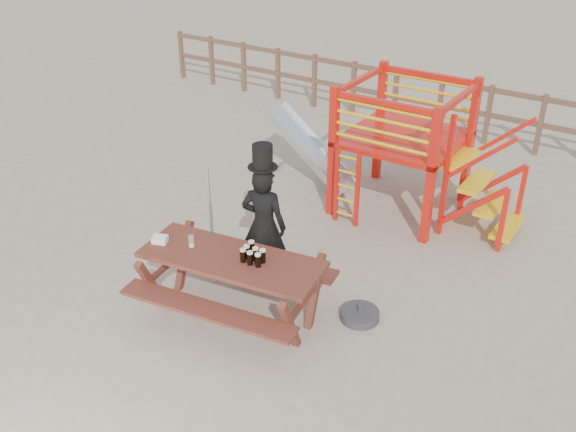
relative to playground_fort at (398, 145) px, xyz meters
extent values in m
plane|color=tan|center=(-0.12, -3.58, -1.07)|extent=(60.00, 60.00, 0.00)
cube|color=brown|center=(-0.12, 3.42, 0.03)|extent=(15.00, 0.06, 0.10)
cube|color=brown|center=(-0.12, 3.42, -0.47)|extent=(15.00, 0.06, 0.10)
cube|color=brown|center=(-7.62, 3.42, -0.47)|extent=(0.09, 0.09, 1.20)
cube|color=brown|center=(-6.62, 3.42, -0.47)|extent=(0.09, 0.09, 1.20)
cube|color=brown|center=(-5.62, 3.42, -0.47)|extent=(0.09, 0.09, 1.20)
cube|color=brown|center=(-4.62, 3.42, -0.47)|extent=(0.09, 0.09, 1.20)
cube|color=brown|center=(-3.62, 3.42, -0.47)|extent=(0.09, 0.09, 1.20)
cube|color=brown|center=(-2.62, 3.42, -0.47)|extent=(0.09, 0.09, 1.20)
cube|color=brown|center=(-1.62, 3.42, -0.47)|extent=(0.09, 0.09, 1.20)
cube|color=brown|center=(-0.62, 3.42, -0.47)|extent=(0.09, 0.09, 1.20)
cube|color=brown|center=(0.38, 3.42, -0.47)|extent=(0.09, 0.09, 1.20)
cube|color=brown|center=(1.38, 3.42, -0.47)|extent=(0.09, 0.09, 1.20)
cube|color=red|center=(-0.72, -0.78, -0.02)|extent=(0.12, 0.12, 2.10)
cube|color=red|center=(0.88, -0.78, -0.02)|extent=(0.12, 0.12, 2.10)
cube|color=red|center=(-0.72, 0.82, -0.02)|extent=(0.12, 0.12, 2.10)
cube|color=red|center=(0.88, 0.82, -0.02)|extent=(0.12, 0.12, 2.10)
cube|color=red|center=(0.08, 0.02, 0.13)|extent=(1.72, 1.72, 0.08)
cube|color=red|center=(0.08, -0.78, 0.93)|extent=(1.60, 0.08, 0.08)
cube|color=red|center=(0.08, 0.82, 0.93)|extent=(1.60, 0.08, 0.08)
cube|color=red|center=(-0.72, 0.02, 0.93)|extent=(0.08, 1.60, 0.08)
cube|color=red|center=(0.88, 0.02, 0.93)|extent=(0.08, 1.60, 0.08)
cylinder|color=yellow|center=(0.08, -0.78, 0.31)|extent=(1.50, 0.05, 0.05)
cylinder|color=yellow|center=(0.08, 0.82, 0.31)|extent=(1.50, 0.05, 0.05)
cylinder|color=yellow|center=(0.08, -0.78, 0.49)|extent=(1.50, 0.05, 0.05)
cylinder|color=yellow|center=(0.08, 0.82, 0.49)|extent=(1.50, 0.05, 0.05)
cylinder|color=yellow|center=(0.08, -0.78, 0.67)|extent=(1.50, 0.05, 0.05)
cylinder|color=yellow|center=(0.08, 0.82, 0.67)|extent=(1.50, 0.05, 0.05)
cylinder|color=yellow|center=(0.08, -0.78, 0.85)|extent=(1.50, 0.05, 0.05)
cylinder|color=yellow|center=(0.08, 0.82, 0.85)|extent=(1.50, 0.05, 0.05)
cube|color=red|center=(-0.55, -0.93, -0.47)|extent=(0.06, 0.06, 1.20)
cube|color=red|center=(-0.19, -0.93, -0.47)|extent=(0.06, 0.06, 1.20)
cylinder|color=yellow|center=(-0.37, -0.93, -0.92)|extent=(0.36, 0.04, 0.04)
cylinder|color=yellow|center=(-0.37, -0.93, -0.68)|extent=(0.36, 0.04, 0.04)
cylinder|color=yellow|center=(-0.37, -0.93, -0.44)|extent=(0.36, 0.04, 0.04)
cylinder|color=yellow|center=(-0.37, -0.93, -0.20)|extent=(0.36, 0.04, 0.04)
cylinder|color=yellow|center=(-0.37, -0.93, 0.04)|extent=(0.36, 0.04, 0.04)
cube|color=yellow|center=(1.03, 0.02, 0.01)|extent=(0.30, 0.90, 0.06)
cube|color=yellow|center=(1.31, 0.02, -0.29)|extent=(0.30, 0.90, 0.06)
cube|color=yellow|center=(1.59, 0.02, -0.59)|extent=(0.30, 0.90, 0.06)
cube|color=yellow|center=(1.87, 0.02, -0.89)|extent=(0.30, 0.90, 0.06)
cube|color=red|center=(1.43, -0.43, -0.47)|extent=(0.95, 0.08, 0.86)
cube|color=red|center=(1.43, 0.47, -0.47)|extent=(0.95, 0.08, 0.86)
cube|color=silver|center=(-1.62, 0.02, -0.45)|extent=(1.53, 0.55, 1.21)
cube|color=silver|center=(-1.62, -0.25, -0.41)|extent=(1.58, 0.04, 1.28)
cube|color=silver|center=(-1.62, 0.29, -0.41)|extent=(1.58, 0.04, 1.28)
cube|color=silver|center=(-2.52, 0.02, -0.97)|extent=(0.35, 0.55, 0.05)
cube|color=brown|center=(-0.40, -3.74, -0.24)|extent=(2.31, 1.15, 0.06)
cube|color=brown|center=(-0.31, -4.34, -0.58)|extent=(2.23, 0.63, 0.04)
cube|color=brown|center=(-0.49, -3.14, -0.58)|extent=(2.23, 0.63, 0.04)
cube|color=brown|center=(-1.32, -3.88, -0.67)|extent=(0.28, 1.32, 0.79)
cube|color=brown|center=(0.53, -3.60, -0.67)|extent=(0.28, 1.32, 0.79)
imported|color=black|center=(-0.53, -2.89, -0.24)|extent=(0.68, 0.52, 1.67)
cube|color=#0B7D11|center=(-0.55, -2.76, -0.04)|extent=(0.07, 0.03, 0.39)
cylinder|color=black|center=(-0.53, -2.89, 0.60)|extent=(0.38, 0.38, 0.01)
cylinder|color=black|center=(-0.53, -2.89, 0.75)|extent=(0.26, 0.26, 0.29)
cube|color=white|center=(-0.55, -2.77, 0.85)|extent=(0.13, 0.03, 0.03)
cylinder|color=#B2B2B7|center=(-1.06, -3.32, -0.22)|extent=(0.04, 0.04, 1.70)
cylinder|color=#333337|center=(0.95, -2.94, -1.02)|extent=(0.49, 0.49, 0.11)
cylinder|color=#333337|center=(0.95, -2.94, -0.91)|extent=(0.06, 0.06, 0.09)
cube|color=white|center=(-1.34, -3.96, -0.18)|extent=(0.22, 0.20, 0.08)
cylinder|color=black|center=(-0.22, -3.74, -0.14)|extent=(0.07, 0.07, 0.15)
cylinder|color=#EFE0C3|center=(-0.22, -3.74, -0.06)|extent=(0.07, 0.07, 0.02)
cylinder|color=black|center=(-0.12, -3.74, -0.14)|extent=(0.07, 0.07, 0.15)
cylinder|color=#EFE0C3|center=(-0.12, -3.74, -0.06)|extent=(0.07, 0.07, 0.02)
cylinder|color=black|center=(-0.01, -3.73, -0.14)|extent=(0.07, 0.07, 0.15)
cylinder|color=#EFE0C3|center=(-0.01, -3.73, -0.06)|extent=(0.07, 0.07, 0.02)
cylinder|color=black|center=(-0.23, -3.65, -0.14)|extent=(0.07, 0.07, 0.15)
cylinder|color=#EFE0C3|center=(-0.23, -3.65, -0.06)|extent=(0.07, 0.07, 0.02)
cylinder|color=black|center=(-0.11, -3.63, -0.14)|extent=(0.07, 0.07, 0.15)
cylinder|color=#EFE0C3|center=(-0.11, -3.63, -0.06)|extent=(0.07, 0.07, 0.02)
cylinder|color=black|center=(-0.02, -3.62, -0.14)|extent=(0.07, 0.07, 0.15)
cylinder|color=#EFE0C3|center=(-0.02, -3.62, -0.06)|extent=(0.07, 0.07, 0.02)
cylinder|color=black|center=(-0.24, -3.54, -0.14)|extent=(0.07, 0.07, 0.15)
cylinder|color=#EFE0C3|center=(-0.24, -3.54, -0.06)|extent=(0.07, 0.07, 0.02)
cylinder|color=silver|center=(-0.95, -3.82, -0.14)|extent=(0.07, 0.07, 0.15)
cylinder|color=#EFE0C3|center=(-0.95, -3.82, -0.21)|extent=(0.06, 0.06, 0.02)
camera|label=1|loc=(3.71, -8.71, 3.92)|focal=40.00mm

